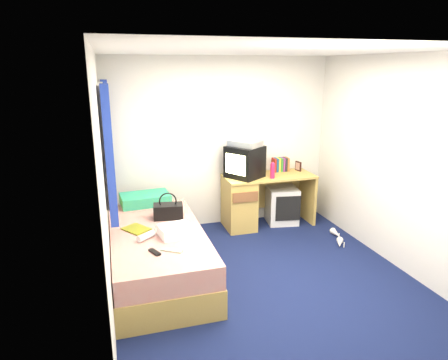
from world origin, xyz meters
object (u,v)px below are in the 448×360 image
object	(u,v)px
water_bottle	(146,236)
vcr	(245,143)
remote_control	(155,252)
aerosol_can	(256,169)
magazine	(136,229)
desk	(250,199)
white_heels	(338,238)
pillow	(145,199)
colour_swatch_fan	(171,250)
crt_tv	(245,162)
pink_water_bottle	(272,171)
bed	(158,254)
storage_cube	(282,205)
towel	(176,231)
handbag	(168,211)
picture_frame	(298,166)

from	to	relation	value
water_bottle	vcr	bearing A→B (deg)	40.00
water_bottle	remote_control	size ratio (longest dim) A/B	1.25
aerosol_can	magazine	world-z (taller)	aerosol_can
desk	white_heels	world-z (taller)	desk
pillow	desk	xyz separation A→B (m)	(1.50, 0.16, -0.20)
colour_swatch_fan	remote_control	bearing A→B (deg)	-179.69
remote_control	white_heels	bearing A→B (deg)	-6.25
crt_tv	water_bottle	distance (m)	2.02
vcr	pink_water_bottle	size ratio (longest dim) A/B	2.04
vcr	white_heels	size ratio (longest dim) A/B	0.81
magazine	remote_control	size ratio (longest dim) A/B	1.75
vcr	remote_control	xyz separation A→B (m)	(-1.47, -1.61, -0.68)
pillow	desk	size ratio (longest dim) A/B	0.47
bed	storage_cube	bearing A→B (deg)	28.75
aerosol_can	water_bottle	size ratio (longest dim) A/B	0.93
pink_water_bottle	desk	bearing A→B (deg)	146.78
remote_control	desk	bearing A→B (deg)	22.61
crt_tv	magazine	world-z (taller)	crt_tv
pillow	towel	bearing A→B (deg)	-79.44
water_bottle	white_heels	distance (m)	2.65
pillow	crt_tv	distance (m)	1.46
pink_water_bottle	aerosol_can	world-z (taller)	pink_water_bottle
pink_water_bottle	magazine	size ratio (longest dim) A/B	0.73
handbag	picture_frame	bearing A→B (deg)	30.17
magazine	remote_control	bearing A→B (deg)	-78.91
pillow	aerosol_can	bearing A→B (deg)	7.31
storage_cube	colour_swatch_fan	world-z (taller)	colour_swatch_fan
vcr	picture_frame	distance (m)	0.98
bed	towel	size ratio (longest dim) A/B	6.02
bed	desk	bearing A→B (deg)	36.17
pink_water_bottle	towel	distance (m)	1.92
vcr	picture_frame	bearing A→B (deg)	59.26
bed	desk	world-z (taller)	desk
desk	aerosol_can	xyz separation A→B (m)	(0.10, 0.05, 0.44)
towel	colour_swatch_fan	distance (m)	0.36
pillow	water_bottle	bearing A→B (deg)	-95.47
bed	pillow	size ratio (longest dim) A/B	3.26
picture_frame	white_heels	bearing A→B (deg)	-93.16
crt_tv	towel	bearing A→B (deg)	-77.17
towel	remote_control	distance (m)	0.44
remote_control	water_bottle	bearing A→B (deg)	74.66
aerosol_can	white_heels	bearing A→B (deg)	-46.30
storage_cube	pink_water_bottle	world-z (taller)	pink_water_bottle
vcr	pink_water_bottle	xyz separation A→B (m)	(0.35, -0.17, -0.38)
bed	desk	size ratio (longest dim) A/B	1.54
water_bottle	towel	bearing A→B (deg)	1.22
storage_cube	magazine	world-z (taller)	magazine
storage_cube	remote_control	size ratio (longest dim) A/B	3.35
towel	bed	bearing A→B (deg)	133.13
water_bottle	colour_swatch_fan	size ratio (longest dim) A/B	0.91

